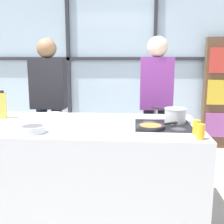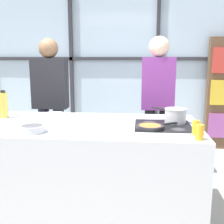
{
  "view_description": "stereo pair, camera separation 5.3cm",
  "coord_description": "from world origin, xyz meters",
  "px_view_note": "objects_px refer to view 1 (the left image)",
  "views": [
    {
      "loc": [
        0.42,
        -2.56,
        1.56
      ],
      "look_at": [
        0.21,
        0.1,
        1.04
      ],
      "focal_mm": 45.0,
      "sensor_mm": 36.0,
      "label": 1
    },
    {
      "loc": [
        0.48,
        -2.56,
        1.56
      ],
      "look_at": [
        0.21,
        0.1,
        1.04
      ],
      "focal_mm": 45.0,
      "sensor_mm": 36.0,
      "label": 2
    }
  ],
  "objects_px": {
    "spectator_far_left": "(49,98)",
    "oil_bottle": "(2,105)",
    "mixing_bowl": "(33,129)",
    "white_plate": "(53,114)",
    "saucepan": "(175,115)",
    "juice_glass_far": "(197,127)",
    "spectator_center_left": "(156,97)",
    "frying_pan": "(151,126)",
    "juice_glass_near": "(201,132)"
  },
  "relations": [
    {
      "from": "spectator_center_left",
      "to": "saucepan",
      "type": "distance_m",
      "value": 0.89
    },
    {
      "from": "spectator_far_left",
      "to": "spectator_center_left",
      "type": "distance_m",
      "value": 1.4
    },
    {
      "from": "frying_pan",
      "to": "spectator_far_left",
      "type": "bearing_deg",
      "value": 138.52
    },
    {
      "from": "mixing_bowl",
      "to": "juice_glass_near",
      "type": "bearing_deg",
      "value": -3.3
    },
    {
      "from": "spectator_far_left",
      "to": "saucepan",
      "type": "xyz_separation_m",
      "value": [
        1.52,
        -0.88,
        -0.02
      ]
    },
    {
      "from": "mixing_bowl",
      "to": "juice_glass_far",
      "type": "height_order",
      "value": "juice_glass_far"
    },
    {
      "from": "white_plate",
      "to": "mixing_bowl",
      "type": "distance_m",
      "value": 0.76
    },
    {
      "from": "frying_pan",
      "to": "juice_glass_far",
      "type": "xyz_separation_m",
      "value": [
        0.36,
        -0.17,
        0.04
      ]
    },
    {
      "from": "juice_glass_far",
      "to": "mixing_bowl",
      "type": "bearing_deg",
      "value": -177.39
    },
    {
      "from": "spectator_far_left",
      "to": "juice_glass_far",
      "type": "bearing_deg",
      "value": 141.46
    },
    {
      "from": "saucepan",
      "to": "spectator_center_left",
      "type": "bearing_deg",
      "value": 97.59
    },
    {
      "from": "saucepan",
      "to": "juice_glass_far",
      "type": "height_order",
      "value": "saucepan"
    },
    {
      "from": "frying_pan",
      "to": "mixing_bowl",
      "type": "height_order",
      "value": "mixing_bowl"
    },
    {
      "from": "spectator_far_left",
      "to": "oil_bottle",
      "type": "relative_size",
      "value": 6.23
    },
    {
      "from": "saucepan",
      "to": "oil_bottle",
      "type": "distance_m",
      "value": 1.75
    },
    {
      "from": "white_plate",
      "to": "mixing_bowl",
      "type": "xyz_separation_m",
      "value": [
        0.05,
        -0.76,
        0.03
      ]
    },
    {
      "from": "oil_bottle",
      "to": "frying_pan",
      "type": "bearing_deg",
      "value": -11.55
    },
    {
      "from": "oil_bottle",
      "to": "juice_glass_far",
      "type": "height_order",
      "value": "oil_bottle"
    },
    {
      "from": "spectator_center_left",
      "to": "mixing_bowl",
      "type": "height_order",
      "value": "spectator_center_left"
    },
    {
      "from": "spectator_far_left",
      "to": "white_plate",
      "type": "height_order",
      "value": "spectator_far_left"
    },
    {
      "from": "frying_pan",
      "to": "oil_bottle",
      "type": "height_order",
      "value": "oil_bottle"
    },
    {
      "from": "saucepan",
      "to": "juice_glass_near",
      "type": "bearing_deg",
      "value": -78.19
    },
    {
      "from": "spectator_far_left",
      "to": "mixing_bowl",
      "type": "distance_m",
      "value": 1.39
    },
    {
      "from": "frying_pan",
      "to": "white_plate",
      "type": "height_order",
      "value": "frying_pan"
    },
    {
      "from": "saucepan",
      "to": "juice_glass_far",
      "type": "xyz_separation_m",
      "value": [
        0.12,
        -0.42,
        -0.01
      ]
    },
    {
      "from": "spectator_center_left",
      "to": "white_plate",
      "type": "relative_size",
      "value": 7.41
    },
    {
      "from": "frying_pan",
      "to": "saucepan",
      "type": "xyz_separation_m",
      "value": [
        0.24,
        0.25,
        0.06
      ]
    },
    {
      "from": "spectator_center_left",
      "to": "frying_pan",
      "type": "height_order",
      "value": "spectator_center_left"
    },
    {
      "from": "white_plate",
      "to": "saucepan",
      "type": "bearing_deg",
      "value": -12.06
    },
    {
      "from": "frying_pan",
      "to": "juice_glass_far",
      "type": "distance_m",
      "value": 0.4
    },
    {
      "from": "saucepan",
      "to": "mixing_bowl",
      "type": "xyz_separation_m",
      "value": [
        -1.24,
        -0.48,
        -0.04
      ]
    },
    {
      "from": "spectator_far_left",
      "to": "juice_glass_far",
      "type": "relative_size",
      "value": 15.02
    },
    {
      "from": "spectator_center_left",
      "to": "spectator_far_left",
      "type": "bearing_deg",
      "value": 0.0
    },
    {
      "from": "oil_bottle",
      "to": "juice_glass_far",
      "type": "distance_m",
      "value": 1.93
    },
    {
      "from": "spectator_far_left",
      "to": "white_plate",
      "type": "relative_size",
      "value": 7.33
    },
    {
      "from": "saucepan",
      "to": "juice_glass_near",
      "type": "xyz_separation_m",
      "value": [
        0.12,
        -0.56,
        -0.01
      ]
    },
    {
      "from": "oil_bottle",
      "to": "saucepan",
      "type": "bearing_deg",
      "value": -2.05
    },
    {
      "from": "spectator_far_left",
      "to": "spectator_center_left",
      "type": "height_order",
      "value": "spectator_center_left"
    },
    {
      "from": "spectator_center_left",
      "to": "white_plate",
      "type": "xyz_separation_m",
      "value": [
        -1.17,
        -0.61,
        -0.12
      ]
    },
    {
      "from": "spectator_far_left",
      "to": "spectator_center_left",
      "type": "xyz_separation_m",
      "value": [
        1.4,
        0.0,
        0.03
      ]
    },
    {
      "from": "juice_glass_far",
      "to": "saucepan",
      "type": "bearing_deg",
      "value": 105.59
    },
    {
      "from": "mixing_bowl",
      "to": "oil_bottle",
      "type": "bearing_deg",
      "value": 133.42
    },
    {
      "from": "white_plate",
      "to": "juice_glass_far",
      "type": "bearing_deg",
      "value": -26.28
    },
    {
      "from": "mixing_bowl",
      "to": "juice_glass_near",
      "type": "distance_m",
      "value": 1.36
    },
    {
      "from": "spectator_far_left",
      "to": "juice_glass_near",
      "type": "height_order",
      "value": "spectator_far_left"
    },
    {
      "from": "spectator_center_left",
      "to": "juice_glass_far",
      "type": "xyz_separation_m",
      "value": [
        0.23,
        -1.3,
        -0.06
      ]
    },
    {
      "from": "spectator_far_left",
      "to": "white_plate",
      "type": "xyz_separation_m",
      "value": [
        0.23,
        -0.61,
        -0.08
      ]
    },
    {
      "from": "spectator_far_left",
      "to": "oil_bottle",
      "type": "xyz_separation_m",
      "value": [
        -0.23,
        -0.82,
        0.04
      ]
    },
    {
      "from": "spectator_far_left",
      "to": "mixing_bowl",
      "type": "bearing_deg",
      "value": 101.59
    },
    {
      "from": "oil_bottle",
      "to": "mixing_bowl",
      "type": "bearing_deg",
      "value": -46.58
    }
  ]
}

